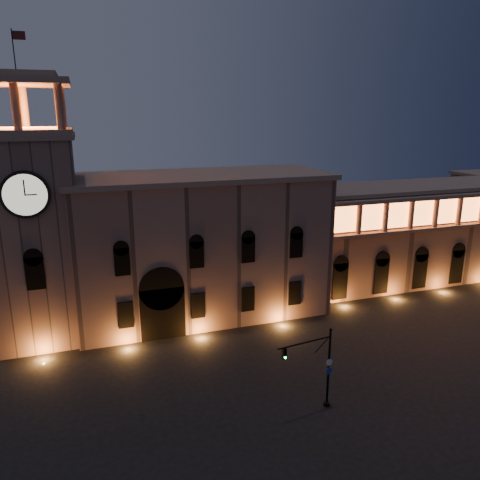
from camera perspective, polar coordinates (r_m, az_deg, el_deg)
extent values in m
plane|color=black|center=(43.10, 5.79, -19.54)|extent=(160.00, 160.00, 0.00)
cube|color=#7E5C52|center=(57.91, -4.75, -0.91)|extent=(30.00, 12.00, 17.00)
cube|color=#8C7061|center=(56.12, -4.94, 7.75)|extent=(30.80, 12.80, 0.60)
cube|color=black|center=(53.70, -9.50, -8.64)|extent=(5.00, 1.40, 6.00)
cylinder|color=black|center=(52.57, -9.64, -5.65)|extent=(5.00, 1.40, 5.00)
cube|color=orange|center=(53.60, -9.46, -8.92)|extent=(4.20, 0.20, 5.00)
cube|color=#7E5C52|center=(55.05, -23.57, -0.31)|extent=(9.00, 9.00, 22.00)
cube|color=#8C7061|center=(53.42, -24.86, 11.40)|extent=(9.80, 9.80, 0.50)
cylinder|color=black|center=(49.29, -24.71, 5.04)|extent=(4.60, 0.35, 4.60)
cylinder|color=beige|center=(49.16, -24.72, 5.02)|extent=(4.00, 0.12, 4.00)
cube|color=#8C7061|center=(53.40, -24.92, 11.94)|extent=(9.40, 9.40, 0.50)
cube|color=orange|center=(53.39, -24.95, 12.26)|extent=(6.80, 6.80, 0.15)
cylinder|color=#8C7061|center=(49.60, -25.67, 14.44)|extent=(0.76, 0.76, 4.20)
cylinder|color=#8C7061|center=(49.33, -21.15, 14.90)|extent=(0.76, 0.76, 4.20)
cylinder|color=#8C7061|center=(57.16, -24.80, 14.44)|extent=(0.76, 0.76, 4.20)
cylinder|color=#8C7061|center=(56.92, -20.89, 14.83)|extent=(0.76, 0.76, 4.20)
cylinder|color=#8C7061|center=(53.13, -21.01, 14.86)|extent=(0.76, 0.76, 4.20)
cube|color=#8C7061|center=(53.46, -25.50, 17.00)|extent=(9.80, 9.80, 0.60)
cube|color=#8C7061|center=(53.50, -25.58, 17.64)|extent=(7.50, 7.50, 0.60)
cylinder|color=black|center=(53.70, -25.88, 20.07)|extent=(0.10, 0.10, 4.00)
plane|color=#4D1A16|center=(53.81, -25.38, 21.62)|extent=(1.20, 0.00, 1.20)
cube|color=#79574D|center=(75.30, 20.86, 0.73)|extent=(40.00, 10.00, 14.00)
cube|color=#8C7061|center=(73.95, 21.39, 6.17)|extent=(40.60, 10.60, 0.50)
cube|color=#8C7061|center=(70.77, 23.81, 1.47)|extent=(40.00, 1.20, 0.40)
cube|color=#8C7061|center=(69.97, 24.18, 4.89)|extent=(40.00, 1.40, 0.50)
cube|color=orange|center=(70.73, 23.70, 3.30)|extent=(38.00, 0.15, 3.60)
cylinder|color=#8C7061|center=(59.79, 11.09, 2.34)|extent=(0.70, 0.70, 4.00)
cylinder|color=#8C7061|center=(61.84, 14.33, 2.57)|extent=(0.70, 0.70, 4.00)
cylinder|color=#8C7061|center=(64.07, 17.35, 2.78)|extent=(0.70, 0.70, 4.00)
cylinder|color=#8C7061|center=(66.46, 20.16, 2.96)|extent=(0.70, 0.70, 4.00)
cylinder|color=#8C7061|center=(69.01, 22.76, 3.13)|extent=(0.70, 0.70, 4.00)
cylinder|color=#8C7061|center=(71.68, 25.19, 3.28)|extent=(0.70, 0.70, 4.00)
cylinder|color=black|center=(41.82, 10.73, -15.18)|extent=(0.20, 0.20, 7.08)
cylinder|color=black|center=(43.62, 10.51, -19.03)|extent=(0.57, 0.57, 0.30)
sphere|color=black|center=(40.12, 10.99, -10.69)|extent=(0.28, 0.28, 0.28)
cylinder|color=black|center=(39.05, 7.90, -12.30)|extent=(5.03, 0.78, 0.12)
cube|color=black|center=(38.35, 5.42, -13.61)|extent=(0.34, 0.32, 0.86)
cylinder|color=#0CE53F|center=(38.37, 5.54, -14.08)|extent=(0.19, 0.10, 0.18)
cylinder|color=silver|center=(41.35, 10.85, -14.44)|extent=(0.61, 0.12, 0.61)
cylinder|color=navy|center=(41.75, 10.79, -15.41)|extent=(0.61, 0.12, 0.61)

